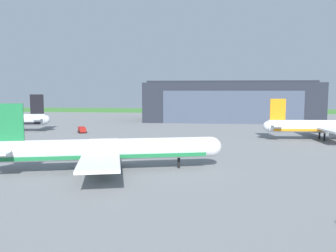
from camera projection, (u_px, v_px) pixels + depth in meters
ground_plane at (124, 161)px, 78.04m from camera, size 440.00×440.00×0.00m
grass_field_strip at (183, 111)px, 264.29m from camera, size 440.00×56.00×0.08m
maintenance_hangar at (230, 102)px, 177.93m from camera, size 83.82×34.63×20.18m
airliner_near_right at (106, 150)px, 68.32m from camera, size 44.37×35.02×13.15m
airliner_far_right at (327, 127)px, 109.73m from camera, size 39.86×30.85×12.84m
ops_van at (82, 130)px, 128.15m from camera, size 4.09×4.79×2.20m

